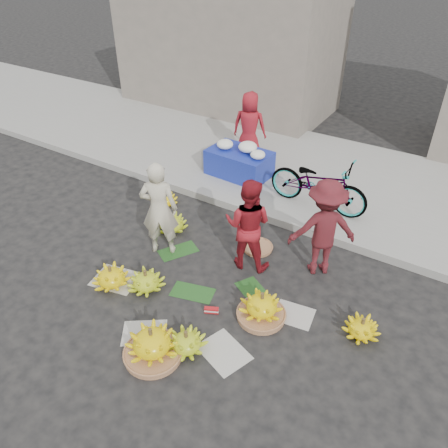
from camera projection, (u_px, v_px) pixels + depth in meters
The scene contains 23 objects.
ground at pixel (205, 287), 6.74m from camera, with size 80.00×80.00×0.00m, color black.
curb at pixel (271, 216), 8.24m from camera, with size 40.00×0.25×0.15m, color gray.
sidewalk at pixel (313, 173), 9.71m from camera, with size 40.00×4.00×0.12m, color gray.
building_left at pixel (229, 36), 12.37m from camera, with size 6.00×3.00×4.00m, color gray.
newspaper_scatter at pixel (174, 320), 6.19m from camera, with size 3.20×1.80×0.00m, color beige, non-canonical shape.
banana_leaves at pixel (207, 277), 6.93m from camera, with size 2.00×1.00×0.00m, color #194717, non-canonical shape.
banana_bunch_0 at pixel (146, 281), 6.64m from camera, with size 0.65×0.65×0.35m.
banana_bunch_1 at pixel (111, 277), 6.71m from camera, with size 0.62×0.62×0.37m.
banana_bunch_2 at pixel (152, 344), 5.55m from camera, with size 0.79×0.79×0.50m.
banana_bunch_3 at pixel (186, 342), 5.68m from camera, with size 0.55×0.55×0.34m.
banana_bunch_4 at pixel (262, 307), 6.12m from camera, with size 0.69×0.69×0.47m.
banana_bunch_5 at pixel (361, 328), 5.89m from camera, with size 0.63×0.63×0.31m.
banana_bunch_6 at pixel (172, 223), 7.91m from camera, with size 0.65×0.65×0.37m.
banana_bunch_7 at pixel (167, 199), 8.69m from camera, with size 0.49×0.49×0.26m.
basket_spare at pixel (258, 248), 7.52m from camera, with size 0.50×0.50×0.06m, color #96603E.
incense_stack at pixel (211, 310), 6.28m from camera, with size 0.21×0.07×0.08m, color red.
vendor_cream at pixel (159, 209), 7.05m from camera, with size 0.61×0.40×1.66m, color beige.
vendor_red at pixel (248, 225), 6.77m from camera, with size 0.76×0.59×1.56m, color #A71921.
man_striped at pixel (324, 228), 6.64m from camera, with size 1.05×0.60×1.62m, color maroon.
flower_table at pixel (240, 161), 9.34m from camera, with size 1.36×0.89×0.76m.
grey_bucket at pixel (209, 159), 9.70m from camera, with size 0.33×0.33×0.38m, color slate.
flower_vendor at pixel (249, 126), 9.74m from camera, with size 0.76×0.49×1.55m, color #A71921.
bicycle at pixel (318, 183), 8.15m from camera, with size 1.93×0.67×1.01m, color gray.
Camera 1 is at (2.89, -4.08, 4.64)m, focal length 35.00 mm.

